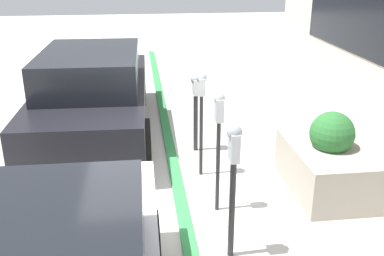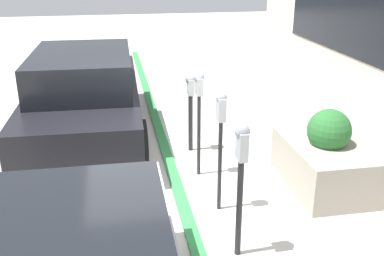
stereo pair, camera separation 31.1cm
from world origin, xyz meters
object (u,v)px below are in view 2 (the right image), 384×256
at_px(parking_meter_nearest, 241,165).
at_px(parked_car_middle, 85,92).
at_px(planter_box, 326,159).
at_px(parking_meter_middle, 199,99).
at_px(parking_meter_second, 221,126).
at_px(parking_meter_fourth, 191,97).

height_order(parking_meter_nearest, parked_car_middle, parked_car_middle).
xyz_separation_m(parking_meter_nearest, planter_box, (1.26, -1.59, -0.65)).
bearing_deg(parking_meter_middle, parking_meter_nearest, -178.70).
height_order(parking_meter_nearest, planter_box, parking_meter_nearest).
xyz_separation_m(parking_meter_middle, planter_box, (-0.67, -1.64, -0.74)).
relative_size(parking_meter_second, parked_car_middle, 0.33).
height_order(parking_meter_second, parking_meter_middle, parking_meter_second).
bearing_deg(planter_box, parking_meter_second, 101.83).
distance_m(parking_meter_middle, parked_car_middle, 2.53).
xyz_separation_m(parking_meter_second, parked_car_middle, (2.88, 1.71, -0.33)).
xyz_separation_m(parking_meter_second, planter_box, (0.33, -1.57, -0.72)).
xyz_separation_m(parking_meter_nearest, parking_meter_second, (0.93, -0.02, 0.07)).
bearing_deg(parked_car_middle, parking_meter_nearest, -154.59).
bearing_deg(planter_box, parking_meter_fourth, 45.90).
bearing_deg(parked_car_middle, parking_meter_fourth, -119.27).
height_order(parking_meter_second, parking_meter_fourth, parking_meter_second).
relative_size(parking_meter_nearest, parking_meter_second, 0.97).
relative_size(parking_meter_second, parking_meter_fourth, 1.19).
bearing_deg(parked_car_middle, parking_meter_second, -147.80).
bearing_deg(parking_meter_second, planter_box, -78.17).
bearing_deg(parking_meter_second, parked_car_middle, 30.72).
bearing_deg(parking_meter_nearest, planter_box, -51.60).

